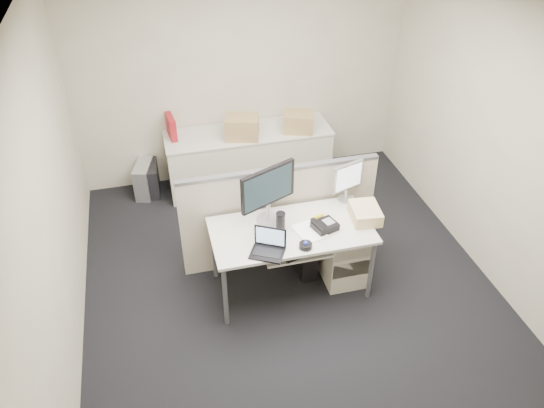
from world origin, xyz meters
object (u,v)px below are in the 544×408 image
object	(u,v)px
desk	(291,235)
monitor_main	(268,195)
desk_phone	(325,226)
laptop	(267,245)

from	to	relation	value
desk	monitor_main	bearing A→B (deg)	134.76
monitor_main	desk_phone	distance (m)	0.60
laptop	desk_phone	world-z (taller)	laptop
laptop	monitor_main	bearing A→B (deg)	103.81
desk	monitor_main	world-z (taller)	monitor_main
desk_phone	desk	bearing A→B (deg)	148.80
desk	desk_phone	distance (m)	0.32
desk	desk_phone	world-z (taller)	desk_phone
desk	laptop	distance (m)	0.45
monitor_main	desk_phone	xyz separation A→B (m)	(0.48, -0.25, -0.26)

